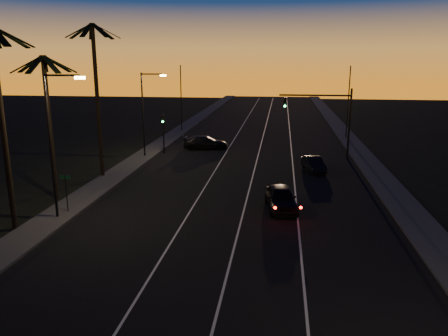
# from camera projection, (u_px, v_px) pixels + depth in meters

# --- Properties ---
(road) EXTENTS (20.00, 170.00, 0.01)m
(road) POSITION_uv_depth(u_px,v_px,m) (245.00, 182.00, 35.69)
(road) COLOR black
(road) RESTS_ON ground
(sidewalk_left) EXTENTS (2.40, 170.00, 0.16)m
(sidewalk_left) POSITION_uv_depth(u_px,v_px,m) (114.00, 176.00, 37.10)
(sidewalk_left) COLOR #3C3C3A
(sidewalk_left) RESTS_ON ground
(sidewalk_right) EXTENTS (2.40, 170.00, 0.16)m
(sidewalk_right) POSITION_uv_depth(u_px,v_px,m) (387.00, 186.00, 34.26)
(sidewalk_right) COLOR #3C3C3A
(sidewalk_right) RESTS_ON ground
(lane_stripe_left) EXTENTS (0.12, 160.00, 0.01)m
(lane_stripe_left) POSITION_uv_depth(u_px,v_px,m) (209.00, 180.00, 36.07)
(lane_stripe_left) COLOR silver
(lane_stripe_left) RESTS_ON road
(lane_stripe_mid) EXTENTS (0.12, 160.00, 0.01)m
(lane_stripe_mid) POSITION_uv_depth(u_px,v_px,m) (251.00, 182.00, 35.63)
(lane_stripe_mid) COLOR silver
(lane_stripe_mid) RESTS_ON road
(lane_stripe_right) EXTENTS (0.12, 160.00, 0.01)m
(lane_stripe_right) POSITION_uv_depth(u_px,v_px,m) (295.00, 183.00, 35.18)
(lane_stripe_right) COLOR silver
(lane_stripe_right) RESTS_ON road
(palm_near) EXTENTS (4.25, 4.16, 11.53)m
(palm_near) POSITION_uv_depth(u_px,v_px,m) (1.00, 109.00, 24.04)
(palm_near) COLOR black
(palm_near) RESTS_ON ground
(palm_mid) EXTENTS (4.25, 4.16, 10.03)m
(palm_mid) POSITION_uv_depth(u_px,v_px,m) (48.00, 111.00, 30.08)
(palm_mid) COLOR black
(palm_mid) RESTS_ON ground
(palm_far) EXTENTS (4.25, 4.16, 12.53)m
(palm_far) POSITION_uv_depth(u_px,v_px,m) (96.00, 86.00, 35.40)
(palm_far) COLOR black
(palm_far) RESTS_ON ground
(streetlight_left_near) EXTENTS (2.55, 0.26, 9.00)m
(streetlight_left_near) POSITION_uv_depth(u_px,v_px,m) (54.00, 135.00, 26.14)
(streetlight_left_near) COLOR black
(streetlight_left_near) RESTS_ON ground
(streetlight_left_far) EXTENTS (2.55, 0.26, 8.50)m
(streetlight_left_far) POSITION_uv_depth(u_px,v_px,m) (146.00, 108.00, 43.52)
(streetlight_left_far) COLOR black
(streetlight_left_far) RESTS_ON ground
(street_sign) EXTENTS (0.70, 0.06, 2.60)m
(street_sign) POSITION_uv_depth(u_px,v_px,m) (66.00, 189.00, 28.01)
(street_sign) COLOR black
(street_sign) RESTS_ON ground
(signal_mast) EXTENTS (7.10, 0.41, 7.00)m
(signal_mast) POSITION_uv_depth(u_px,v_px,m) (326.00, 111.00, 43.25)
(signal_mast) COLOR black
(signal_mast) RESTS_ON ground
(signal_post) EXTENTS (0.28, 0.37, 4.20)m
(signal_post) POSITION_uv_depth(u_px,v_px,m) (163.00, 127.00, 45.80)
(signal_post) COLOR black
(signal_post) RESTS_ON ground
(far_pole_left) EXTENTS (0.14, 0.14, 9.00)m
(far_pole_left) POSITION_uv_depth(u_px,v_px,m) (181.00, 99.00, 60.05)
(far_pole_left) COLOR black
(far_pole_left) RESTS_ON ground
(far_pole_right) EXTENTS (0.14, 0.14, 9.00)m
(far_pole_right) POSITION_uv_depth(u_px,v_px,m) (348.00, 103.00, 54.38)
(far_pole_right) COLOR black
(far_pole_right) RESTS_ON ground
(lead_car) EXTENTS (2.56, 5.31, 1.56)m
(lead_car) POSITION_uv_depth(u_px,v_px,m) (281.00, 198.00, 29.06)
(lead_car) COLOR black
(lead_car) RESTS_ON road
(right_car) EXTENTS (2.16, 4.10, 1.29)m
(right_car) POSITION_uv_depth(u_px,v_px,m) (314.00, 164.00, 38.99)
(right_car) COLOR black
(right_car) RESTS_ON road
(cross_car) EXTENTS (5.25, 2.74, 1.45)m
(cross_car) POSITION_uv_depth(u_px,v_px,m) (206.00, 143.00, 48.62)
(cross_car) COLOR black
(cross_car) RESTS_ON road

